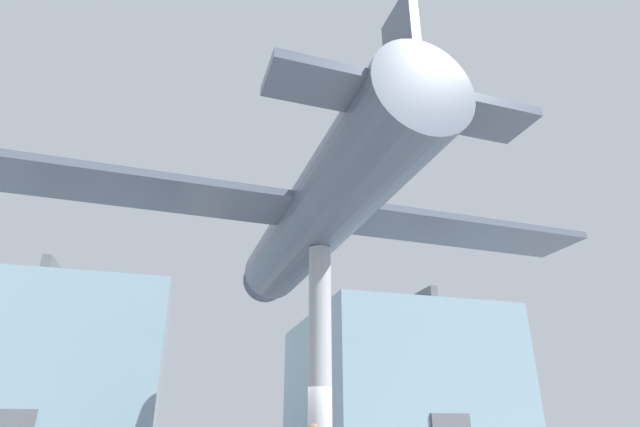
# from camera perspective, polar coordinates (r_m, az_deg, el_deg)

# --- Properties ---
(glass_pavilion_left) EXTENTS (9.48, 11.74, 7.96)m
(glass_pavilion_left) POSITION_cam_1_polar(r_m,az_deg,el_deg) (26.83, -28.26, -16.52)
(glass_pavilion_left) COLOR #7593A3
(glass_pavilion_left) RESTS_ON ground_plane
(glass_pavilion_right) EXTENTS (9.48, 11.74, 7.96)m
(glass_pavilion_right) POSITION_cam_1_polar(r_m,az_deg,el_deg) (28.74, 8.29, -19.22)
(glass_pavilion_right) COLOR #7593A3
(glass_pavilion_right) RESTS_ON ground_plane
(support_pylon_central) EXTENTS (0.53, 0.53, 5.73)m
(support_pylon_central) POSITION_cam_1_polar(r_m,az_deg,el_deg) (11.62, -0.00, -17.44)
(support_pylon_central) COLOR #999EA3
(support_pylon_central) RESTS_ON ground_plane
(suspended_airplane) EXTENTS (15.27, 12.30, 3.20)m
(suspended_airplane) POSITION_cam_1_polar(r_m,az_deg,el_deg) (12.84, -0.35, -0.37)
(suspended_airplane) COLOR #4C5666
(suspended_airplane) RESTS_ON support_pylon_central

